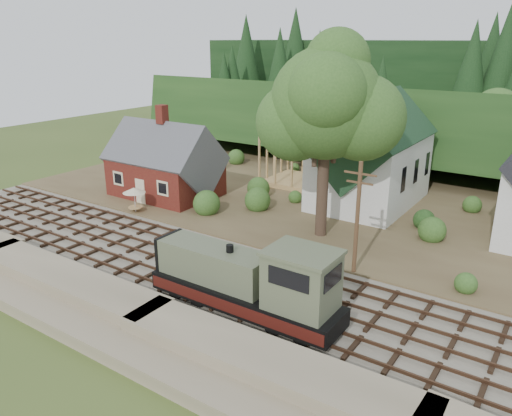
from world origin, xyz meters
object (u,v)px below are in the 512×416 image
Objects in this scene: locomotive at (251,283)px; car_green at (166,182)px; car_blue at (177,194)px; patio_set at (134,191)px.

locomotive is 3.56× the size of car_green.
patio_set reaches higher than car_blue.
locomotive reaches higher than car_blue.
patio_set is (3.21, -7.28, 1.38)m from car_green.
car_blue reaches higher than car_green.
locomotive reaches higher than car_green.
car_blue is (-17.97, 13.18, -1.16)m from locomotive.
patio_set is (-0.79, -4.68, 1.29)m from car_blue.
car_blue is 4.77m from car_green.
patio_set is at bearing 155.62° from locomotive.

